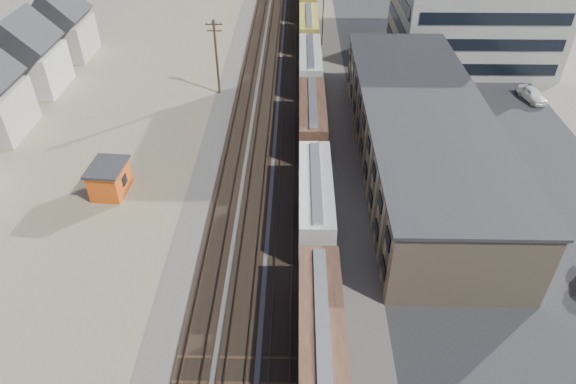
{
  "coord_description": "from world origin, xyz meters",
  "views": [
    {
      "loc": [
        2.0,
        -21.77,
        30.98
      ],
      "look_at": [
        1.3,
        15.67,
        3.0
      ],
      "focal_mm": 32.0,
      "sensor_mm": 36.0,
      "label": 1
    }
  ],
  "objects_px": {
    "utility_pole_north": "(216,56)",
    "parked_car_blue": "(411,47)",
    "freight_train": "(309,43)",
    "maintenance_shed": "(109,179)"
  },
  "relations": [
    {
      "from": "maintenance_shed",
      "to": "parked_car_blue",
      "type": "height_order",
      "value": "maintenance_shed"
    },
    {
      "from": "freight_train",
      "to": "maintenance_shed",
      "type": "distance_m",
      "value": 39.61
    },
    {
      "from": "utility_pole_north",
      "to": "parked_car_blue",
      "type": "xyz_separation_m",
      "value": [
        28.56,
        15.86,
        -4.63
      ]
    },
    {
      "from": "utility_pole_north",
      "to": "maintenance_shed",
      "type": "height_order",
      "value": "utility_pole_north"
    },
    {
      "from": "utility_pole_north",
      "to": "parked_car_blue",
      "type": "distance_m",
      "value": 32.99
    },
    {
      "from": "freight_train",
      "to": "maintenance_shed",
      "type": "xyz_separation_m",
      "value": [
        -20.27,
        -34.01,
        -1.16
      ]
    },
    {
      "from": "utility_pole_north",
      "to": "maintenance_shed",
      "type": "xyz_separation_m",
      "value": [
        -7.97,
        -22.67,
        -3.66
      ]
    },
    {
      "from": "freight_train",
      "to": "utility_pole_north",
      "type": "xyz_separation_m",
      "value": [
        -12.3,
        -11.34,
        2.5
      ]
    },
    {
      "from": "freight_train",
      "to": "maintenance_shed",
      "type": "height_order",
      "value": "freight_train"
    },
    {
      "from": "utility_pole_north",
      "to": "parked_car_blue",
      "type": "bearing_deg",
      "value": 29.04
    }
  ]
}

